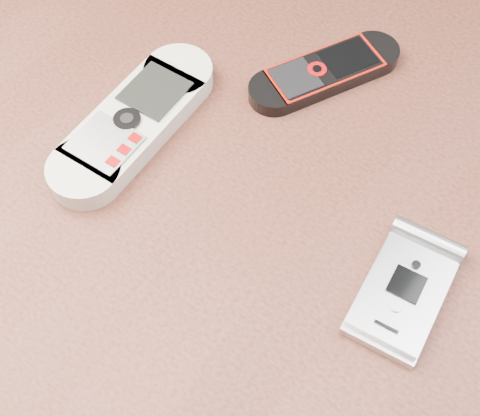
% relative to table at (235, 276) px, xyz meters
% --- Properties ---
extents(table, '(1.20, 0.80, 0.75)m').
position_rel_table_xyz_m(table, '(0.00, 0.00, 0.00)').
color(table, black).
rests_on(table, ground).
extents(nokia_white, '(0.07, 0.17, 0.02)m').
position_rel_table_xyz_m(nokia_white, '(-0.11, 0.01, 0.11)').
color(nokia_white, beige).
rests_on(nokia_white, table).
extents(nokia_black_red, '(0.10, 0.14, 0.01)m').
position_rel_table_xyz_m(nokia_black_red, '(-0.02, 0.15, 0.11)').
color(nokia_black_red, black).
rests_on(nokia_black_red, table).
extents(motorola_razr, '(0.06, 0.10, 0.02)m').
position_rel_table_xyz_m(motorola_razr, '(0.13, 0.01, 0.11)').
color(motorola_razr, '#BCBCC1').
rests_on(motorola_razr, table).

